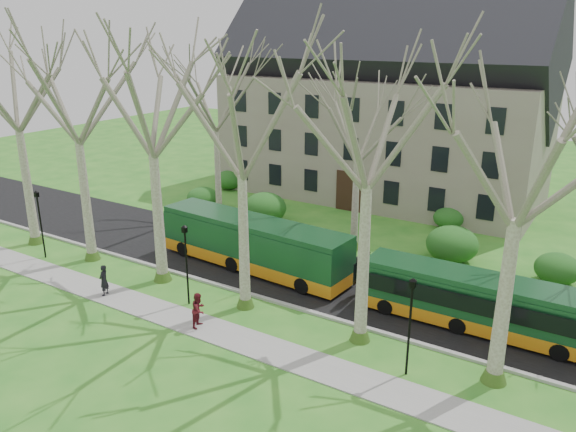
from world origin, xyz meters
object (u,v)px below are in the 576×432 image
Objects in this scene: pedestrian_b at (199,310)px; pedestrian_a at (104,280)px; bus_lead at (253,243)px; bus_follow at (477,301)px.

pedestrian_a is at bearing 79.90° from pedestrian_b.
pedestrian_b is at bearing -71.28° from bus_lead.
bus_lead is 7.20× the size of pedestrian_b.
bus_follow is at bearing 3.23° from bus_lead.
bus_lead reaches higher than bus_follow.
bus_lead is 8.70m from pedestrian_a.
bus_lead is 7.45m from pedestrian_b.
bus_follow is 6.35× the size of pedestrian_a.
bus_follow is 19.26m from pedestrian_a.
bus_lead is at bearing 3.50° from pedestrian_b.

